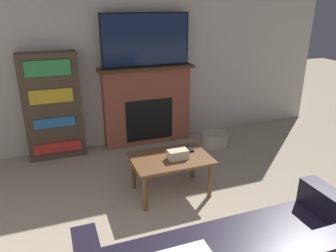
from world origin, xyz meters
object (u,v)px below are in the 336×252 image
Objects in this scene: tv at (146,40)px; coffee_table at (171,162)px; storage_basket at (215,139)px; bookshelf at (53,106)px; fireplace at (147,105)px.

coffee_table is (-0.18, -1.46, -1.16)m from tv.
storage_basket is at bearing -27.33° from tv.
tv reaches higher than bookshelf.
bookshelf is at bearing 168.21° from storage_basket.
tv is at bearing 0.12° from bookshelf.
fireplace is 1.62× the size of coffee_table.
bookshelf is 2.36m from storage_basket.
bookshelf reaches higher than storage_basket.
tv is 3.13× the size of storage_basket.
fireplace is 1.33m from bookshelf.
tv is 1.77m from storage_basket.
tv reaches higher than fireplace.
tv is (-0.00, -0.02, 0.95)m from fireplace.
bookshelf is 3.56× the size of storage_basket.
coffee_table is at bearing -137.78° from storage_basket.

